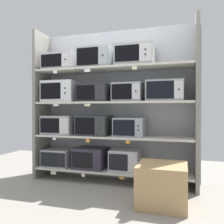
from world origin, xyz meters
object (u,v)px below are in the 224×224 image
microwave_3 (61,125)px  microwave_10 (61,62)px  microwave_6 (61,92)px  microwave_8 (128,92)px  microwave_5 (130,127)px  microwave_1 (91,158)px  microwave_11 (96,58)px  microwave_2 (125,160)px  shipping_carton (162,184)px  microwave_7 (95,93)px  microwave_4 (94,125)px  microwave_0 (59,157)px  microwave_9 (165,91)px  microwave_12 (135,56)px

microwave_3 → microwave_10: bearing=0.7°
microwave_6 → microwave_8: size_ratio=1.25×
microwave_8 → microwave_5: bearing=-0.4°
microwave_1 → microwave_3: 0.72m
microwave_1 → microwave_11: size_ratio=0.94×
microwave_1 → microwave_8: microwave_8 is taller
microwave_2 → shipping_carton: bearing=-48.5°
microwave_8 → microwave_11: bearing=-180.0°
microwave_5 → microwave_7: 0.74m
microwave_4 → microwave_10: microwave_10 is taller
microwave_11 → microwave_0: bearing=180.0°
microwave_9 → microwave_1: bearing=180.0°
microwave_0 → microwave_5: microwave_5 is taller
microwave_10 → microwave_9: bearing=-0.0°
microwave_0 → microwave_6: size_ratio=0.84×
microwave_7 → microwave_11: 0.53m
microwave_0 → microwave_4: size_ratio=0.92×
microwave_1 → microwave_7: (0.06, -0.00, 0.99)m
microwave_9 → microwave_10: (-1.64, 0.00, 0.49)m
microwave_1 → microwave_9: size_ratio=0.94×
microwave_3 → microwave_12: 1.59m
microwave_10 → microwave_12: 1.21m
microwave_1 → microwave_11: microwave_11 is taller
microwave_3 → microwave_6: size_ratio=0.94×
microwave_7 → microwave_8: microwave_8 is taller
microwave_0 → microwave_2: bearing=0.0°
microwave_2 → microwave_3: (-1.07, -0.00, 0.50)m
microwave_3 → microwave_8: size_ratio=1.18×
microwave_0 → microwave_3: bearing=0.4°
microwave_8 → microwave_12: (0.11, 0.00, 0.53)m
microwave_1 → microwave_9: (1.12, -0.00, 1.00)m
microwave_5 → microwave_12: size_ratio=0.81×
microwave_2 → microwave_11: size_ratio=0.85×
microwave_6 → shipping_carton: 2.11m
microwave_2 → microwave_11: (-0.46, -0.00, 1.53)m
microwave_1 → microwave_2: 0.54m
microwave_3 → microwave_6: 0.53m
microwave_3 → microwave_6: microwave_6 is taller
microwave_1 → microwave_3: size_ratio=0.94×
microwave_8 → microwave_3: bearing=180.0°
microwave_12 → shipping_carton: microwave_12 is taller
microwave_2 → microwave_4: bearing=-180.0°
microwave_4 → microwave_9: size_ratio=0.96×
microwave_7 → microwave_10: (-0.58, 0.00, 0.51)m
microwave_3 → microwave_8: bearing=-0.0°
microwave_10 → microwave_8: bearing=-0.0°
microwave_2 → microwave_6: (-1.05, 0.00, 1.03)m
microwave_0 → microwave_8: microwave_8 is taller
microwave_3 → microwave_10: (0.00, 0.00, 1.00)m
microwave_2 → microwave_12: microwave_12 is taller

